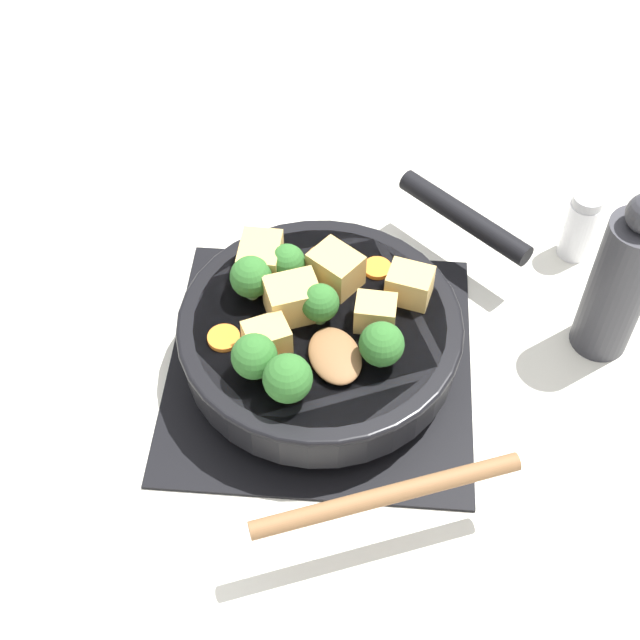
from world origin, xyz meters
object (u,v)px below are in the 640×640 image
(wooden_spoon, at_px, (363,431))
(pepper_mill, at_px, (620,282))
(skillet_pan, at_px, (322,332))
(salt_shaker, at_px, (580,226))

(wooden_spoon, relative_size, pepper_mill, 1.12)
(skillet_pan, xyz_separation_m, salt_shaker, (-0.27, -0.18, -0.01))
(skillet_pan, relative_size, wooden_spoon, 1.62)
(wooden_spoon, xyz_separation_m, pepper_mill, (-0.24, -0.18, 0.01))
(pepper_mill, xyz_separation_m, salt_shaker, (0.01, -0.13, -0.05))
(wooden_spoon, distance_m, pepper_mill, 0.31)
(wooden_spoon, distance_m, salt_shaker, 0.39)
(skillet_pan, height_order, wooden_spoon, wooden_spoon)
(skillet_pan, distance_m, wooden_spoon, 0.14)
(skillet_pan, bearing_deg, wooden_spoon, 109.33)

